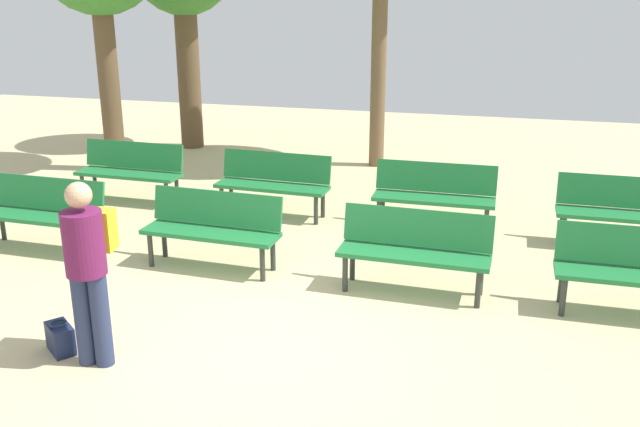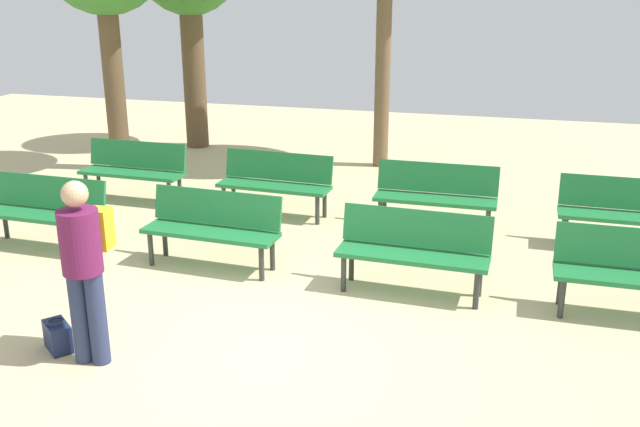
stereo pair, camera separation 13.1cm
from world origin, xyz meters
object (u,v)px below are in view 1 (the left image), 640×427
at_px(bench_r0_c3, 640,267).
at_px(bench_r0_c2, 415,246).
at_px(bench_r0_c0, 42,209).
at_px(bench_r1_c3, 624,208).
at_px(bench_r1_c1, 274,180).
at_px(bench_r1_c2, 434,192).
at_px(bench_r0_c1, 213,225).
at_px(bench_r1_c0, 131,168).
at_px(visitor_with_backpack, 88,263).
at_px(handbag, 60,338).

bearing_deg(bench_r0_c3, bench_r0_c2, -179.85).
xyz_separation_m(bench_r0_c0, bench_r1_c3, (6.95, 1.84, 0.00)).
distance_m(bench_r1_c1, bench_r1_c2, 2.25).
bearing_deg(bench_r1_c1, bench_r0_c1, -89.52).
relative_size(bench_r0_c1, bench_r0_c3, 1.01).
distance_m(bench_r1_c0, visitor_with_backpack, 4.85).
bearing_deg(handbag, bench_r1_c1, 81.19).
relative_size(bench_r0_c2, bench_r1_c0, 1.00).
bearing_deg(bench_r0_c0, bench_r1_c0, 89.59).
bearing_deg(bench_r0_c1, bench_r1_c1, 90.59).
bearing_deg(bench_r1_c3, bench_r1_c0, 178.71).
xyz_separation_m(bench_r0_c3, bench_r1_c1, (-4.47, 2.09, 0.00)).
bearing_deg(bench_r1_c0, bench_r0_c3, -16.20).
xyz_separation_m(bench_r0_c3, handbag, (-5.12, -2.12, -0.37)).
height_order(bench_r0_c2, handbag, bench_r0_c2).
height_order(bench_r0_c1, bench_r1_c2, same).
bearing_deg(bench_r1_c1, bench_r0_c3, -22.13).
bearing_deg(handbag, bench_r0_c2, 36.13).
height_order(bench_r1_c1, bench_r1_c2, same).
relative_size(bench_r0_c0, bench_r1_c1, 0.99).
bearing_deg(bench_r1_c2, bench_r0_c0, -157.17).
bearing_deg(visitor_with_backpack, bench_r1_c3, -143.96).
bearing_deg(bench_r1_c1, bench_r0_c2, -39.84).
bearing_deg(bench_r1_c3, bench_r0_c3, -92.91).
bearing_deg(bench_r1_c2, bench_r0_c3, -43.07).
bearing_deg(bench_r0_c3, bench_r0_c1, 178.98).
bearing_deg(bench_r0_c3, bench_r0_c0, 179.18).
bearing_deg(bench_r0_c3, bench_r1_c1, 155.21).
xyz_separation_m(bench_r0_c1, bench_r0_c2, (2.34, -0.10, 0.00)).
bearing_deg(bench_r1_c3, visitor_with_backpack, -138.73).
relative_size(bench_r0_c1, bench_r1_c1, 1.00).
height_order(bench_r0_c2, bench_r0_c3, same).
bearing_deg(bench_r1_c0, bench_r0_c1, -41.80).
relative_size(bench_r0_c3, handbag, 4.43).
bearing_deg(bench_r1_c2, bench_r0_c1, -139.89).
distance_m(bench_r0_c1, bench_r1_c1, 1.99).
relative_size(bench_r0_c0, bench_r0_c3, 1.01).
height_order(bench_r0_c0, visitor_with_backpack, visitor_with_backpack).
relative_size(bench_r1_c2, visitor_with_backpack, 0.97).
distance_m(bench_r1_c1, handbag, 4.27).
bearing_deg(visitor_with_backpack, bench_r0_c0, -52.16).
bearing_deg(visitor_with_backpack, bench_r0_c2, -143.35).
bearing_deg(bench_r0_c2, visitor_with_backpack, -136.48).
bearing_deg(bench_r0_c2, bench_r1_c1, 139.43).
relative_size(bench_r0_c2, bench_r1_c2, 1.01).
height_order(bench_r1_c1, handbag, bench_r1_c1).
bearing_deg(bench_r0_c1, visitor_with_backpack, -90.71).
relative_size(bench_r0_c3, visitor_with_backpack, 0.97).
height_order(bench_r0_c0, bench_r1_c3, same).
distance_m(bench_r0_c0, bench_r0_c2, 4.61).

